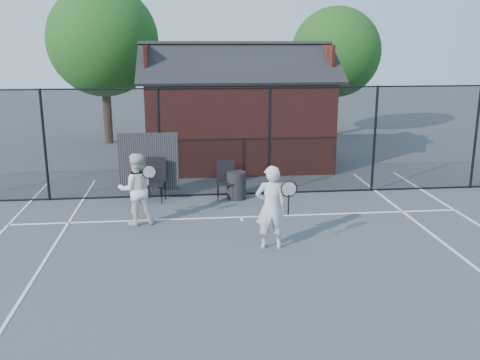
{
  "coord_description": "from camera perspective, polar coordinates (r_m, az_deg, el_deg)",
  "views": [
    {
      "loc": [
        -1.33,
        -9.35,
        4.15
      ],
      "look_at": [
        -0.09,
        2.39,
        1.1
      ],
      "focal_mm": 40.0,
      "sensor_mm": 36.0,
      "label": 1
    }
  ],
  "objects": [
    {
      "name": "chair_left",
      "position": [
        14.42,
        -9.09,
        -0.1
      ],
      "size": [
        0.63,
        0.65,
        1.12
      ],
      "primitive_type": "cube",
      "rotation": [
        0.0,
        0.0,
        -0.18
      ],
      "color": "black",
      "rests_on": "ground"
    },
    {
      "name": "player_front",
      "position": [
        10.95,
        3.33,
        -2.91
      ],
      "size": [
        0.8,
        0.6,
        1.75
      ],
      "color": "silver",
      "rests_on": "ground"
    },
    {
      "name": "tree_right",
      "position": [
        24.81,
        10.2,
        13.25
      ],
      "size": [
        3.97,
        3.97,
        5.7
      ],
      "color": "#2F2212",
      "rests_on": "ground"
    },
    {
      "name": "player_back",
      "position": [
        12.61,
        -11.02,
        -0.96
      ],
      "size": [
        0.97,
        0.79,
        1.69
      ],
      "color": "white",
      "rests_on": "ground"
    },
    {
      "name": "tree_left",
      "position": [
        23.06,
        -14.4,
        14.15
      ],
      "size": [
        4.48,
        4.48,
        6.44
      ],
      "color": "#2F2212",
      "rests_on": "ground"
    },
    {
      "name": "ground",
      "position": [
        10.31,
        1.91,
        -9.25
      ],
      "size": [
        80.0,
        80.0,
        0.0
      ],
      "primitive_type": "plane",
      "color": "#494E53",
      "rests_on": "ground"
    },
    {
      "name": "fence",
      "position": [
        14.63,
        -1.93,
        3.84
      ],
      "size": [
        22.04,
        3.0,
        3.0
      ],
      "color": "black",
      "rests_on": "ground"
    },
    {
      "name": "clubhouse",
      "position": [
        18.61,
        -0.35,
        6.64
      ],
      "size": [
        6.5,
        4.36,
        4.19
      ],
      "color": "maroon",
      "rests_on": "ground"
    },
    {
      "name": "waste_bin",
      "position": [
        14.51,
        -0.39,
        -0.57
      ],
      "size": [
        0.63,
        0.63,
        0.76
      ],
      "primitive_type": "cylinder",
      "rotation": [
        0.0,
        0.0,
        -0.23
      ],
      "color": "black",
      "rests_on": "ground"
    },
    {
      "name": "court_lines",
      "position": [
        9.13,
        3.08,
        -12.53
      ],
      "size": [
        11.02,
        18.0,
        0.01
      ],
      "color": "white",
      "rests_on": "ground"
    },
    {
      "name": "chair_right",
      "position": [
        14.45,
        -1.56,
        -0.1
      ],
      "size": [
        0.54,
        0.56,
        1.02
      ],
      "primitive_type": "cube",
      "rotation": [
        0.0,
        0.0,
        -0.11
      ],
      "color": "black",
      "rests_on": "ground"
    }
  ]
}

